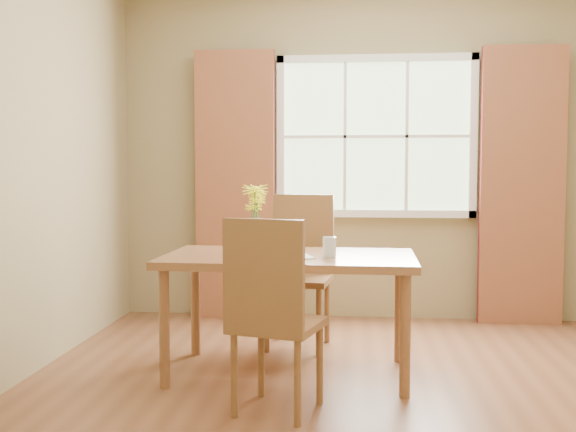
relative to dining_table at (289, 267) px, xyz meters
The scene contains 12 objects.
room 0.94m from the dining_table, 26.09° to the right, with size 4.24×3.84×2.74m.
window 1.89m from the dining_table, 70.74° to the left, with size 1.62×0.06×1.32m.
curtain_left 1.68m from the dining_table, 111.44° to the left, with size 0.65×0.08×2.20m, color maroon.
curtain_right 2.32m from the dining_table, 41.41° to the left, with size 0.65×0.08×2.20m, color maroon.
dining_table is the anchor object (origin of this frame).
chair_near 0.71m from the dining_table, 91.90° to the right, with size 0.51×0.51×1.00m.
chair_far 0.71m from the dining_table, 89.12° to the left, with size 0.49×0.49×1.05m.
placemat 0.16m from the dining_table, 137.00° to the right, with size 0.45×0.33×0.01m, color #B9C0A2.
plate 0.19m from the dining_table, 129.06° to the right, with size 0.23×0.23×0.01m, color #8AC531.
croissant_sandwich 0.23m from the dining_table, 120.93° to the right, with size 0.19×0.15×0.13m.
water_glass 0.28m from the dining_table, 17.47° to the right, with size 0.08×0.08×0.12m.
flower_vase 0.46m from the dining_table, 137.41° to the left, with size 0.17×0.17×0.42m.
Camera 1 is at (-0.19, -3.70, 1.24)m, focal length 42.00 mm.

